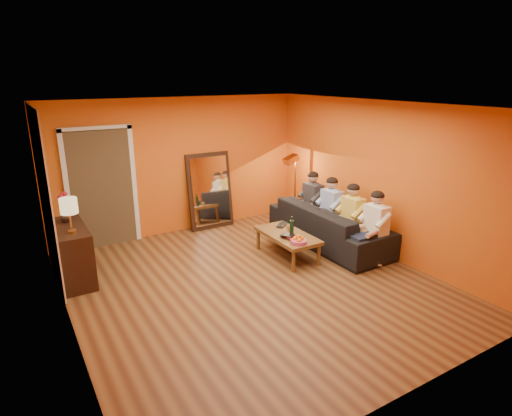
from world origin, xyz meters
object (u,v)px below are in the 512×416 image
person_mid_left (352,218)px  floor_lamp (295,191)px  sofa (329,225)px  person_far_right (313,202)px  table_lamp (70,216)px  sideboard (73,253)px  person_mid_right (331,210)px  tumbler (289,228)px  dog (369,246)px  wine_bottle (292,225)px  laptop (284,225)px  vase (66,216)px  mirror_frame (210,191)px  coffee_table (287,245)px  person_far_left (376,227)px

person_mid_left → floor_lamp: bearing=91.0°
sofa → person_far_right: bearing=-11.3°
table_lamp → sideboard: bearing=90.0°
person_mid_right → tumbler: person_mid_right is taller
person_mid_right → dog: bearing=-97.1°
person_mid_right → wine_bottle: person_mid_right is taller
laptop → vase: size_ratio=1.65×
vase → person_mid_left: bearing=-20.0°
floor_lamp → tumbler: floor_lamp is taller
sideboard → laptop: (3.43, -0.64, 0.01)m
table_lamp → laptop: bearing=-5.6°
dog → laptop: bearing=102.5°
mirror_frame → table_lamp: size_ratio=2.98×
sofa → wine_bottle: (-0.94, -0.15, 0.21)m
sideboard → person_far_right: bearing=-3.1°
coffee_table → person_far_right: size_ratio=1.00×
person_mid_left → person_mid_right: bearing=90.0°
floor_lamp → vase: bearing=179.0°
floor_lamp → coffee_table: bearing=-131.9°
coffee_table → person_mid_right: size_ratio=1.00×
mirror_frame → person_mid_left: mirror_frame is taller
floor_lamp → sideboard: bearing=-177.7°
person_mid_left → wine_bottle: size_ratio=3.94×
wine_bottle → vase: (-3.30, 1.29, 0.37)m
mirror_frame → laptop: mirror_frame is taller
floor_lamp → person_far_left: floor_lamp is taller
tumbler → vase: 3.58m
sideboard → person_mid_left: 4.57m
mirror_frame → vase: (-2.79, -0.83, 0.19)m
table_lamp → tumbler: bearing=-9.5°
person_far_left → sofa: bearing=97.4°
mirror_frame → coffee_table: (0.46, -2.07, -0.55)m
person_far_right → person_mid_left: bearing=-90.0°
dog → tumbler: (-0.86, 1.03, 0.16)m
person_far_left → person_mid_left: (0.00, 0.55, 0.00)m
sideboard → person_mid_left: size_ratio=0.97×
coffee_table → floor_lamp: bearing=50.9°
floor_lamp → person_far_right: floor_lamp is taller
table_lamp → dog: 4.59m
person_mid_right → tumbler: size_ratio=13.25×
floor_lamp → dog: floor_lamp is taller
vase → sofa: bearing=-15.0°
floor_lamp → person_far_left: (0.03, -2.20, -0.11)m
sofa → floor_lamp: floor_lamp is taller
sofa → tumbler: sofa is taller
person_mid_left → person_far_right: bearing=90.0°
dog → tumbler: 1.36m
floor_lamp → tumbler: 1.55m
person_mid_left → vase: person_mid_left is taller
person_far_right → person_far_left: bearing=-90.0°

